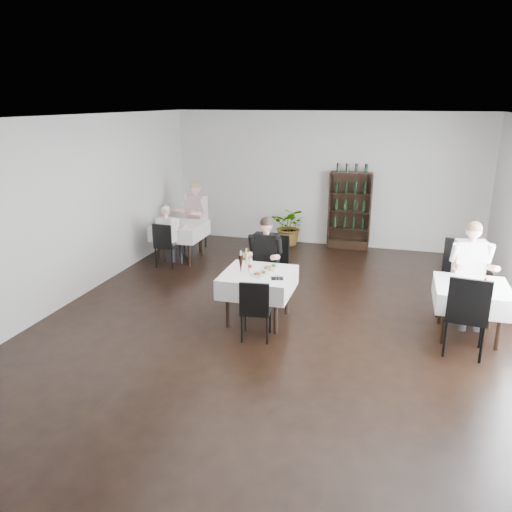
{
  "coord_description": "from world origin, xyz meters",
  "views": [
    {
      "loc": [
        1.6,
        -6.73,
        3.22
      ],
      "look_at": [
        -0.39,
        0.2,
        0.96
      ],
      "focal_mm": 35.0,
      "sensor_mm": 36.0,
      "label": 1
    }
  ],
  "objects": [
    {
      "name": "room_shell",
      "position": [
        0.0,
        0.0,
        1.5
      ],
      "size": [
        9.0,
        9.0,
        9.0
      ],
      "color": "black",
      "rests_on": "ground"
    },
    {
      "name": "wine_shelf",
      "position": [
        0.6,
        4.31,
        0.85
      ],
      "size": [
        0.9,
        0.28,
        1.75
      ],
      "color": "black",
      "rests_on": "ground"
    },
    {
      "name": "main_table",
      "position": [
        -0.3,
        0.0,
        0.62
      ],
      "size": [
        1.03,
        1.03,
        0.77
      ],
      "color": "black",
      "rests_on": "ground"
    },
    {
      "name": "left_table",
      "position": [
        -2.7,
        2.5,
        0.62
      ],
      "size": [
        0.98,
        0.98,
        0.77
      ],
      "color": "black",
      "rests_on": "ground"
    },
    {
      "name": "right_table",
      "position": [
        2.7,
        0.3,
        0.62
      ],
      "size": [
        0.98,
        0.98,
        0.77
      ],
      "color": "black",
      "rests_on": "ground"
    },
    {
      "name": "potted_tree",
      "position": [
        -0.72,
        4.2,
        0.45
      ],
      "size": [
        0.86,
        0.76,
        0.9
      ],
      "primitive_type": "imported",
      "rotation": [
        0.0,
        0.0,
        -0.07
      ],
      "color": "#27521C",
      "rests_on": "ground"
    },
    {
      "name": "main_chair_far",
      "position": [
        -0.3,
        0.82,
        0.64
      ],
      "size": [
        0.57,
        0.57,
        1.12
      ],
      "color": "black",
      "rests_on": "ground"
    },
    {
      "name": "main_chair_near",
      "position": [
        -0.16,
        -0.65,
        0.51
      ],
      "size": [
        0.46,
        0.46,
        0.89
      ],
      "color": "black",
      "rests_on": "ground"
    },
    {
      "name": "left_chair_far",
      "position": [
        -2.71,
        3.35,
        0.55
      ],
      "size": [
        0.45,
        0.45,
        0.95
      ],
      "color": "black",
      "rests_on": "ground"
    },
    {
      "name": "left_chair_near",
      "position": [
        -2.76,
        1.93,
        0.52
      ],
      "size": [
        0.43,
        0.44,
        0.91
      ],
      "color": "black",
      "rests_on": "ground"
    },
    {
      "name": "right_chair_far",
      "position": [
        2.62,
        1.16,
        0.66
      ],
      "size": [
        0.61,
        0.61,
        1.16
      ],
      "color": "black",
      "rests_on": "ground"
    },
    {
      "name": "right_chair_near",
      "position": [
        2.58,
        -0.32,
        0.63
      ],
      "size": [
        0.56,
        0.57,
        1.11
      ],
      "color": "black",
      "rests_on": "ground"
    },
    {
      "name": "diner_main",
      "position": [
        -0.38,
        0.68,
        0.84
      ],
      "size": [
        0.55,
        0.55,
        1.44
      ],
      "color": "#43434B",
      "rests_on": "ground"
    },
    {
      "name": "diner_left_far",
      "position": [
        -2.62,
        3.07,
        0.91
      ],
      "size": [
        0.7,
        0.74,
        1.57
      ],
      "color": "#43434B",
      "rests_on": "ground"
    },
    {
      "name": "diner_left_near",
      "position": [
        -2.71,
        2.0,
        0.74
      ],
      "size": [
        0.51,
        0.52,
        1.27
      ],
      "color": "#43434B",
      "rests_on": "ground"
    },
    {
      "name": "diner_right_far",
      "position": [
        2.72,
        0.81,
        0.9
      ],
      "size": [
        0.63,
        0.65,
        1.55
      ],
      "color": "#43434B",
      "rests_on": "ground"
    },
    {
      "name": "plate_far",
      "position": [
        -0.17,
        0.2,
        0.79
      ],
      "size": [
        0.25,
        0.25,
        0.08
      ],
      "color": "white",
      "rests_on": "main_table"
    },
    {
      "name": "plate_near",
      "position": [
        -0.23,
        -0.11,
        0.79
      ],
      "size": [
        0.3,
        0.3,
        0.07
      ],
      "color": "white",
      "rests_on": "main_table"
    },
    {
      "name": "pilsner_dark",
      "position": [
        -0.54,
        -0.09,
        0.91
      ],
      "size": [
        0.08,
        0.08,
        0.34
      ],
      "color": "black",
      "rests_on": "main_table"
    },
    {
      "name": "pilsner_lager",
      "position": [
        -0.53,
        0.15,
        0.9
      ],
      "size": [
        0.07,
        0.07,
        0.31
      ],
      "color": "gold",
      "rests_on": "main_table"
    },
    {
      "name": "coke_bottle",
      "position": [
        -0.43,
        0.02,
        0.87
      ],
      "size": [
        0.06,
        0.06,
        0.25
      ],
      "color": "silver",
      "rests_on": "main_table"
    },
    {
      "name": "napkin_cutlery",
      "position": [
        0.03,
        -0.18,
        0.78
      ],
      "size": [
        0.21,
        0.19,
        0.02
      ],
      "color": "black",
      "rests_on": "main_table"
    },
    {
      "name": "pepper_mill",
      "position": [
        2.87,
        0.39,
        0.82
      ],
      "size": [
        0.05,
        0.05,
        0.09
      ],
      "primitive_type": "cylinder",
      "rotation": [
        0.0,
        0.0,
        -0.37
      ],
      "color": "black",
      "rests_on": "right_table"
    }
  ]
}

